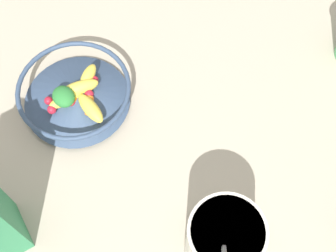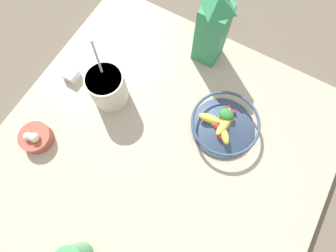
# 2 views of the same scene
# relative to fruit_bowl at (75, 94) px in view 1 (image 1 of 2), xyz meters

# --- Properties ---
(ground_plane) EXTENTS (6.00, 6.00, 0.00)m
(ground_plane) POSITION_rel_fruit_bowl_xyz_m (0.15, 0.19, -0.08)
(ground_plane) COLOR #665B4C
(countertop) EXTENTS (1.10, 1.10, 0.05)m
(countertop) POSITION_rel_fruit_bowl_xyz_m (0.15, 0.19, -0.06)
(countertop) COLOR #B2A893
(countertop) RESTS_ON ground_plane
(fruit_bowl) EXTENTS (0.23, 0.23, 0.08)m
(fruit_bowl) POSITION_rel_fruit_bowl_xyz_m (0.00, 0.00, 0.00)
(fruit_bowl) COLOR #384C6B
(fruit_bowl) RESTS_ON countertop
(yogurt_tub) EXTENTS (0.13, 0.13, 0.24)m
(yogurt_tub) POSITION_rel_fruit_bowl_xyz_m (0.41, 0.09, 0.04)
(yogurt_tub) COLOR silver
(yogurt_tub) RESTS_ON countertop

